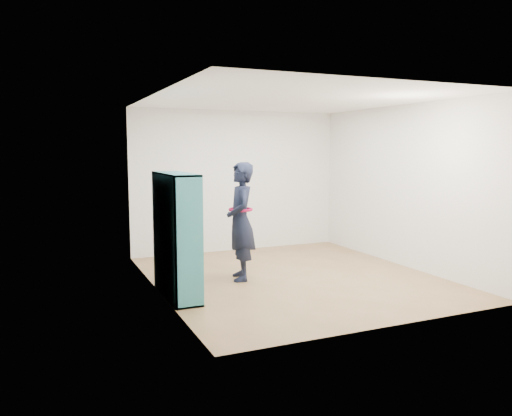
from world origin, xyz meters
name	(u,v)px	position (x,y,z in m)	size (l,w,h in m)	color
floor	(293,277)	(0.00, 0.00, 0.00)	(4.50, 4.50, 0.00)	brown
ceiling	(295,99)	(0.00, 0.00, 2.60)	(4.50, 4.50, 0.00)	white
wall_left	(158,195)	(-2.00, 0.00, 1.30)	(0.02, 4.50, 2.60)	silver
wall_right	(404,186)	(2.00, 0.00, 1.30)	(0.02, 4.50, 2.60)	silver
wall_back	(238,181)	(0.00, 2.25, 1.30)	(4.00, 0.02, 2.60)	silver
wall_front	(395,206)	(0.00, -2.25, 1.30)	(4.00, 0.02, 2.60)	silver
bookshelf	(175,237)	(-1.84, -0.23, 0.78)	(0.35, 1.20, 1.60)	teal
person	(241,221)	(-0.75, 0.22, 0.86)	(0.54, 0.70, 1.71)	black
smartphone	(231,213)	(-0.86, 0.32, 0.97)	(0.01, 0.10, 0.12)	silver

